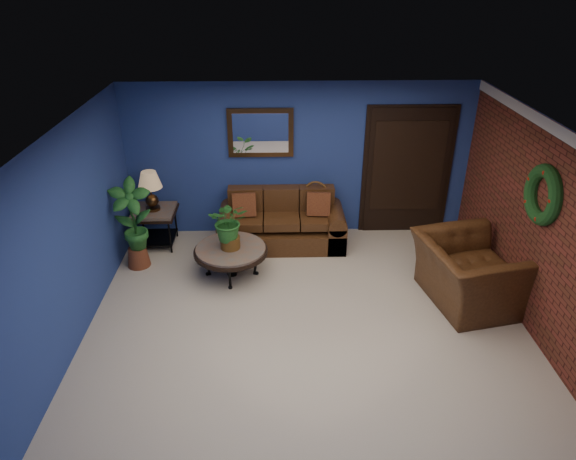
{
  "coord_description": "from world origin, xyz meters",
  "views": [
    {
      "loc": [
        -0.38,
        -5.26,
        4.08
      ],
      "look_at": [
        -0.23,
        0.55,
        1.02
      ],
      "focal_mm": 32.0,
      "sensor_mm": 36.0,
      "label": 1
    }
  ],
  "objects_px": {
    "end_table": "(154,218)",
    "armchair": "(468,273)",
    "table_lamp": "(150,186)",
    "side_chair": "(315,209)",
    "coffee_table": "(231,251)",
    "sofa": "(282,226)"
  },
  "relations": [
    {
      "from": "sofa",
      "to": "side_chair",
      "type": "height_order",
      "value": "side_chair"
    },
    {
      "from": "coffee_table",
      "to": "side_chair",
      "type": "bearing_deg",
      "value": 38.47
    },
    {
      "from": "armchair",
      "to": "side_chair",
      "type": "bearing_deg",
      "value": 36.25
    },
    {
      "from": "table_lamp",
      "to": "armchair",
      "type": "xyz_separation_m",
      "value": [
        4.45,
        -1.66,
        -0.58
      ]
    },
    {
      "from": "table_lamp",
      "to": "sofa",
      "type": "bearing_deg",
      "value": 0.72
    },
    {
      "from": "coffee_table",
      "to": "armchair",
      "type": "distance_m",
      "value": 3.26
    },
    {
      "from": "armchair",
      "to": "table_lamp",
      "type": "bearing_deg",
      "value": 58.06
    },
    {
      "from": "end_table",
      "to": "side_chair",
      "type": "height_order",
      "value": "side_chair"
    },
    {
      "from": "coffee_table",
      "to": "armchair",
      "type": "height_order",
      "value": "armchair"
    },
    {
      "from": "coffee_table",
      "to": "end_table",
      "type": "height_order",
      "value": "end_table"
    },
    {
      "from": "end_table",
      "to": "armchair",
      "type": "bearing_deg",
      "value": -20.47
    },
    {
      "from": "sofa",
      "to": "table_lamp",
      "type": "xyz_separation_m",
      "value": [
        -2.01,
        -0.03,
        0.72
      ]
    },
    {
      "from": "table_lamp",
      "to": "side_chair",
      "type": "relative_size",
      "value": 0.61
    },
    {
      "from": "coffee_table",
      "to": "end_table",
      "type": "xyz_separation_m",
      "value": [
        -1.27,
        0.94,
        0.08
      ]
    },
    {
      "from": "end_table",
      "to": "side_chair",
      "type": "relative_size",
      "value": 0.68
    },
    {
      "from": "sofa",
      "to": "armchair",
      "type": "relative_size",
      "value": 1.49
    },
    {
      "from": "end_table",
      "to": "table_lamp",
      "type": "height_order",
      "value": "table_lamp"
    },
    {
      "from": "end_table",
      "to": "armchair",
      "type": "distance_m",
      "value": 4.75
    },
    {
      "from": "coffee_table",
      "to": "side_chair",
      "type": "distance_m",
      "value": 1.64
    },
    {
      "from": "coffee_table",
      "to": "sofa",
      "type": "bearing_deg",
      "value": 52.47
    },
    {
      "from": "sofa",
      "to": "end_table",
      "type": "height_order",
      "value": "sofa"
    },
    {
      "from": "sofa",
      "to": "side_chair",
      "type": "xyz_separation_m",
      "value": [
        0.53,
        0.05,
        0.27
      ]
    }
  ]
}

